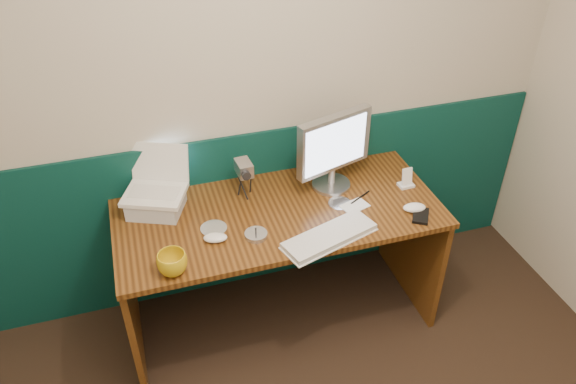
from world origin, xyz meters
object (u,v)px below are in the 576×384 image
object	(u,v)px
mug	(172,263)
camcorder	(244,178)
laptop	(151,176)
keyboard	(329,237)
monitor	(333,151)
desk	(280,267)

from	to	relation	value
mug	camcorder	distance (m)	0.63
laptop	keyboard	world-z (taller)	laptop
keyboard	mug	bearing A→B (deg)	163.03
monitor	mug	xyz separation A→B (m)	(-0.88, -0.41, -0.16)
monitor	mug	distance (m)	0.98
laptop	keyboard	bearing A→B (deg)	-8.49
keyboard	camcorder	bearing A→B (deg)	105.30
desk	monitor	size ratio (longest dim) A/B	3.80
monitor	keyboard	world-z (taller)	monitor
desk	camcorder	xyz separation A→B (m)	(-0.13, 0.18, 0.48)
keyboard	camcorder	xyz separation A→B (m)	(-0.29, 0.45, 0.10)
laptop	monitor	bearing A→B (deg)	19.75
laptop	mug	size ratio (longest dim) A/B	2.20
desk	keyboard	xyz separation A→B (m)	(0.16, -0.27, 0.39)
laptop	camcorder	size ratio (longest dim) A/B	1.32
keyboard	camcorder	world-z (taller)	camcorder
desk	camcorder	world-z (taller)	camcorder
laptop	mug	world-z (taller)	laptop
desk	camcorder	bearing A→B (deg)	125.27
desk	monitor	xyz separation A→B (m)	(0.32, 0.13, 0.59)
monitor	keyboard	xyz separation A→B (m)	(-0.16, -0.40, -0.20)
monitor	laptop	bearing A→B (deg)	158.94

